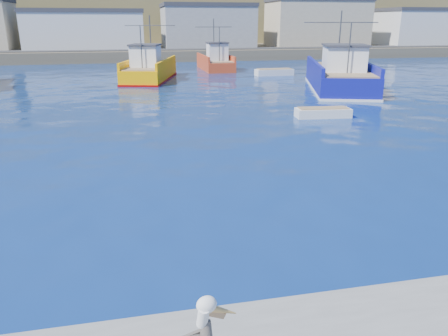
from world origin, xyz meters
name	(u,v)px	position (x,y,z in m)	size (l,w,h in m)	color
ground	(280,244)	(0.00, 0.00, 0.00)	(260.00, 260.00, 0.00)	navy
dock_bollards	(366,292)	(0.60, -3.40, 0.65)	(36.20, 0.20, 0.30)	#4C4C4C
far_shore	(139,8)	(0.00, 109.20, 8.98)	(200.00, 81.00, 24.00)	brown
trawler_yellow_b	(149,70)	(-1.61, 36.69, 1.03)	(6.63, 11.75, 6.49)	#FFA900
trawler_blue	(339,76)	(14.65, 26.30, 1.17)	(8.68, 14.39, 6.81)	navy
boat_orange	(216,61)	(7.11, 45.17, 1.06)	(4.68, 8.91, 6.16)	#C13D1C
skiff_mid	(323,113)	(8.21, 15.41, 0.24)	(3.56, 1.53, 0.75)	silver
skiff_far	(372,75)	(22.32, 33.79, 0.26)	(1.83, 3.84, 0.80)	silver
skiff_extra	(274,73)	(12.41, 37.82, 0.30)	(4.31, 1.67, 0.92)	silver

